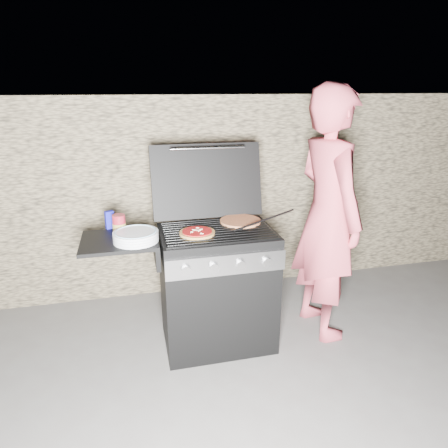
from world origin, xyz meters
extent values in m
plane|color=#4F4B48|center=(0.00, 0.00, 0.00)|extent=(50.00, 50.00, 0.00)
cube|color=#92805E|center=(0.00, 1.05, 0.90)|extent=(8.00, 0.35, 1.80)
cylinder|color=#E89058|center=(0.21, 0.13, 0.92)|extent=(0.36, 0.36, 0.02)
cylinder|color=maroon|center=(-0.67, 0.10, 0.97)|extent=(0.11, 0.11, 0.14)
cube|color=#111297|center=(-0.73, 0.23, 0.97)|extent=(0.07, 0.05, 0.13)
cylinder|color=silver|center=(-0.56, -0.07, 0.94)|extent=(0.38, 0.38, 0.07)
imported|color=#BD4351|center=(0.85, 0.00, 0.95)|extent=(0.51, 0.73, 1.90)
cylinder|color=black|center=(0.35, 0.00, 0.96)|extent=(0.49, 0.13, 0.10)
camera|label=1|loc=(-0.56, -2.58, 1.87)|focal=32.00mm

